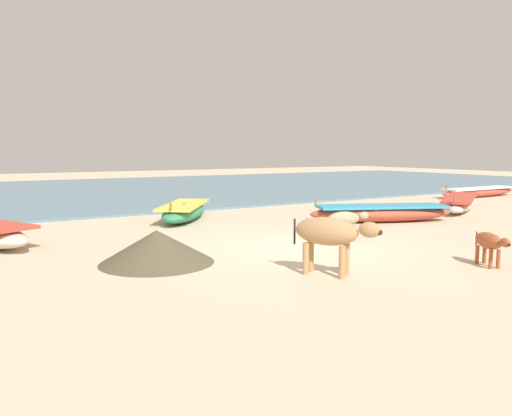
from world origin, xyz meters
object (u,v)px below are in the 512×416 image
object	(u,v)px
fishing_boat_6	(184,211)
calf_far_rust	(490,242)
cow_adult_tan	(329,234)
fishing_boat_5	(381,213)
fishing_boat_2	(460,202)
fishing_boat_0	(479,192)
calf_near_dun	(345,220)

from	to	relation	value
fishing_boat_6	calf_far_rust	xyz separation A→B (m)	(2.31, -8.21, 0.16)
cow_adult_tan	fishing_boat_6	bearing A→B (deg)	144.85
fishing_boat_6	calf_far_rust	world-z (taller)	fishing_boat_6
fishing_boat_5	fishing_boat_2	bearing A→B (deg)	-148.01
cow_adult_tan	calf_far_rust	distance (m)	3.01
fishing_boat_0	calf_near_dun	world-z (taller)	calf_near_dun
fishing_boat_5	calf_near_dun	size ratio (longest dim) A/B	4.15
fishing_boat_6	calf_near_dun	xyz separation A→B (m)	(1.79, -5.03, 0.22)
fishing_boat_0	fishing_boat_5	world-z (taller)	fishing_boat_5
fishing_boat_2	calf_far_rust	size ratio (longest dim) A/B	5.12
fishing_boat_0	cow_adult_tan	size ratio (longest dim) A/B	3.51
fishing_boat_0	fishing_boat_5	bearing A→B (deg)	18.98
fishing_boat_2	calf_far_rust	xyz separation A→B (m)	(-6.92, -5.54, 0.19)
fishing_boat_6	calf_far_rust	distance (m)	8.53
fishing_boat_2	fishing_boat_5	bearing A→B (deg)	-23.38
fishing_boat_0	calf_near_dun	bearing A→B (deg)	22.01
fishing_boat_0	calf_far_rust	bearing A→B (deg)	34.80
fishing_boat_0	fishing_boat_6	size ratio (longest dim) A/B	1.44
fishing_boat_2	fishing_boat_6	size ratio (longest dim) A/B	1.37
fishing_boat_6	cow_adult_tan	world-z (taller)	cow_adult_tan
fishing_boat_6	calf_near_dun	bearing A→B (deg)	55.45
fishing_boat_0	calf_far_rust	size ratio (longest dim) A/B	5.38
cow_adult_tan	calf_far_rust	bearing A→B (deg)	39.08
fishing_boat_6	cow_adult_tan	xyz separation A→B (m)	(-0.51, -7.19, 0.43)
fishing_boat_5	cow_adult_tan	distance (m)	6.53
fishing_boat_2	fishing_boat_5	world-z (taller)	fishing_boat_5
fishing_boat_0	calf_near_dun	size ratio (longest dim) A/B	4.72
cow_adult_tan	calf_far_rust	world-z (taller)	cow_adult_tan
fishing_boat_2	fishing_boat_6	distance (m)	9.61
fishing_boat_2	cow_adult_tan	distance (m)	10.75
calf_far_rust	calf_near_dun	bearing A→B (deg)	-147.80
fishing_boat_0	cow_adult_tan	world-z (taller)	cow_adult_tan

